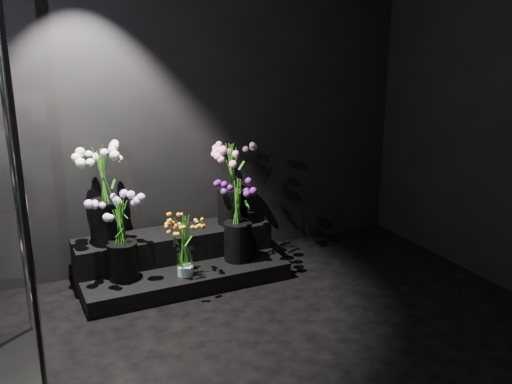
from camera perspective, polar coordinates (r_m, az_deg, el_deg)
floor at (r=3.45m, az=5.09°, el=-18.39°), size 4.00×4.00×0.00m
wall_back at (r=4.70m, az=-6.99°, el=9.41°), size 4.00×0.00×4.00m
display_riser at (r=4.67m, az=-7.74°, el=-6.67°), size 1.59×0.71×0.35m
bouquet_orange_bells at (r=4.32m, az=-7.17°, el=-5.34°), size 0.24×0.24×0.47m
bouquet_lilac at (r=4.30m, az=-13.36°, el=-3.82°), size 0.48×0.48×0.64m
bouquet_purple at (r=4.52m, az=-1.85°, el=-2.32°), size 0.39×0.39×0.66m
bouquet_cream_roses at (r=4.41m, az=-14.92°, el=0.43°), size 0.42×0.42×0.78m
bouquet_pink_roses at (r=4.71m, az=-2.40°, el=1.36°), size 0.48×0.48×0.68m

